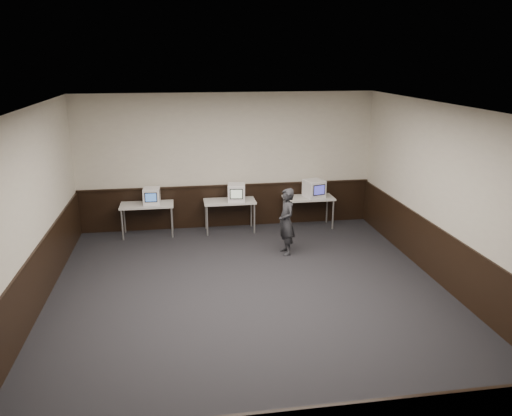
# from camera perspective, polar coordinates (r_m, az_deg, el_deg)

# --- Properties ---
(floor) EXTENTS (8.00, 8.00, 0.00)m
(floor) POSITION_cam_1_polar(r_m,az_deg,el_deg) (8.62, -0.40, -10.52)
(floor) COLOR black
(floor) RESTS_ON ground
(ceiling) EXTENTS (8.00, 8.00, 0.00)m
(ceiling) POSITION_cam_1_polar(r_m,az_deg,el_deg) (7.69, -0.45, 11.17)
(ceiling) COLOR white
(ceiling) RESTS_ON back_wall
(back_wall) EXTENTS (7.00, 0.00, 7.00)m
(back_wall) POSITION_cam_1_polar(r_m,az_deg,el_deg) (11.86, -3.31, 5.34)
(back_wall) COLOR beige
(back_wall) RESTS_ON ground
(front_wall) EXTENTS (7.00, 0.00, 7.00)m
(front_wall) POSITION_cam_1_polar(r_m,az_deg,el_deg) (4.43, 7.60, -15.58)
(front_wall) COLOR beige
(front_wall) RESTS_ON ground
(left_wall) EXTENTS (0.00, 8.00, 8.00)m
(left_wall) POSITION_cam_1_polar(r_m,az_deg,el_deg) (8.27, -25.16, -1.39)
(left_wall) COLOR beige
(left_wall) RESTS_ON ground
(right_wall) EXTENTS (0.00, 8.00, 8.00)m
(right_wall) POSITION_cam_1_polar(r_m,az_deg,el_deg) (9.18, 21.73, 0.72)
(right_wall) COLOR beige
(right_wall) RESTS_ON ground
(wainscot_back) EXTENTS (6.98, 0.04, 1.00)m
(wainscot_back) POSITION_cam_1_polar(r_m,az_deg,el_deg) (12.11, -3.21, 0.22)
(wainscot_back) COLOR black
(wainscot_back) RESTS_ON back_wall
(wainscot_left) EXTENTS (0.04, 7.98, 1.00)m
(wainscot_left) POSITION_cam_1_polar(r_m,az_deg,el_deg) (8.65, -24.12, -8.33)
(wainscot_left) COLOR black
(wainscot_left) RESTS_ON left_wall
(wainscot_right) EXTENTS (0.04, 7.98, 1.00)m
(wainscot_right) POSITION_cam_1_polar(r_m,az_deg,el_deg) (9.51, 20.91, -5.66)
(wainscot_right) COLOR black
(wainscot_right) RESTS_ON right_wall
(wainscot_rail) EXTENTS (6.98, 0.06, 0.04)m
(wainscot_rail) POSITION_cam_1_polar(r_m,az_deg,el_deg) (11.95, -3.24, 2.58)
(wainscot_rail) COLOR black
(wainscot_rail) RESTS_ON wainscot_back
(desk_left) EXTENTS (1.20, 0.60, 0.75)m
(desk_left) POSITION_cam_1_polar(r_m,az_deg,el_deg) (11.66, -12.36, 0.11)
(desk_left) COLOR beige
(desk_left) RESTS_ON ground
(desk_center) EXTENTS (1.20, 0.60, 0.75)m
(desk_center) POSITION_cam_1_polar(r_m,az_deg,el_deg) (11.69, -3.03, 0.53)
(desk_center) COLOR beige
(desk_center) RESTS_ON ground
(desk_right) EXTENTS (1.20, 0.60, 0.75)m
(desk_right) POSITION_cam_1_polar(r_m,az_deg,el_deg) (12.03, 6.00, 0.93)
(desk_right) COLOR beige
(desk_right) RESTS_ON ground
(emac_left) EXTENTS (0.38, 0.41, 0.37)m
(emac_left) POSITION_cam_1_polar(r_m,az_deg,el_deg) (11.59, -11.84, 1.36)
(emac_left) COLOR white
(emac_left) RESTS_ON desk_left
(emac_center) EXTENTS (0.45, 0.47, 0.40)m
(emac_center) POSITION_cam_1_polar(r_m,az_deg,el_deg) (11.59, -2.24, 1.79)
(emac_center) COLOR white
(emac_center) RESTS_ON desk_center
(emac_right) EXTENTS (0.53, 0.54, 0.42)m
(emac_right) POSITION_cam_1_polar(r_m,az_deg,el_deg) (11.95, 6.66, 2.21)
(emac_right) COLOR white
(emac_right) RESTS_ON desk_right
(person) EXTENTS (0.40, 0.55, 1.41)m
(person) POSITION_cam_1_polar(r_m,az_deg,el_deg) (10.33, 3.50, -1.56)
(person) COLOR #232428
(person) RESTS_ON ground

